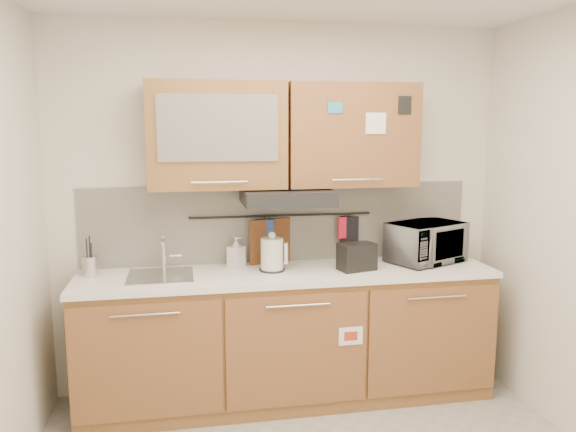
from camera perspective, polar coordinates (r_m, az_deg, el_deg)
name	(u,v)px	position (r m, az deg, el deg)	size (l,w,h in m)	color
wall_back	(281,209)	(4.05, -0.76, 0.71)	(3.20, 3.20, 0.00)	silver
base_cabinet	(288,343)	(3.99, 0.05, -12.75)	(2.80, 0.64, 0.88)	#956035
countertop	(289,274)	(3.83, 0.06, -5.88)	(2.82, 0.62, 0.04)	white
backsplash	(281,223)	(4.05, -0.73, -0.71)	(2.80, 0.02, 0.56)	silver
upper_cabinets	(284,135)	(3.83, -0.39, 8.20)	(1.82, 0.37, 0.70)	#956035
range_hood	(287,197)	(3.79, -0.11, 1.97)	(0.60, 0.46, 0.10)	black
sink	(161,276)	(3.78, -12.80, -5.93)	(0.42, 0.40, 0.26)	silver
utensil_rail	(282,216)	(4.01, -0.64, 0.05)	(0.02, 0.02, 1.30)	black
utensil_crock	(90,266)	(3.90, -19.44, -4.77)	(0.13, 0.13, 0.27)	silver
kettle	(272,255)	(3.81, -1.61, -4.00)	(0.20, 0.19, 0.27)	silver
toaster	(357,256)	(3.86, 7.01, -4.10)	(0.27, 0.20, 0.18)	black
microwave	(426,242)	(4.16, 13.81, -2.62)	(0.52, 0.35, 0.29)	#999999
soap_bottle	(236,252)	(3.93, -5.28, -3.64)	(0.10, 0.10, 0.21)	#999999
cutting_board	(270,246)	(4.02, -1.84, -3.03)	(0.31, 0.02, 0.39)	brown
oven_mitt	(265,234)	(3.99, -2.37, -1.81)	(0.13, 0.03, 0.21)	#22499C
dark_pouch	(349,231)	(4.13, 6.26, -1.48)	(0.13, 0.04, 0.21)	black
pot_holder	(346,227)	(4.12, 5.89, -1.15)	(0.13, 0.02, 0.16)	red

